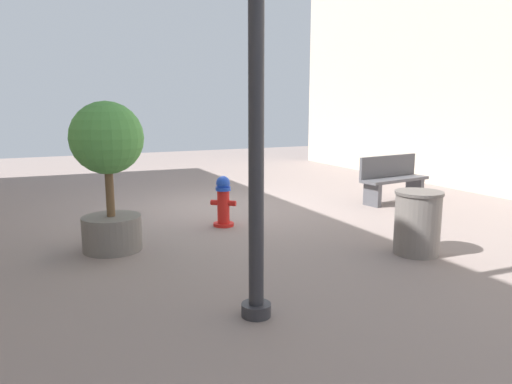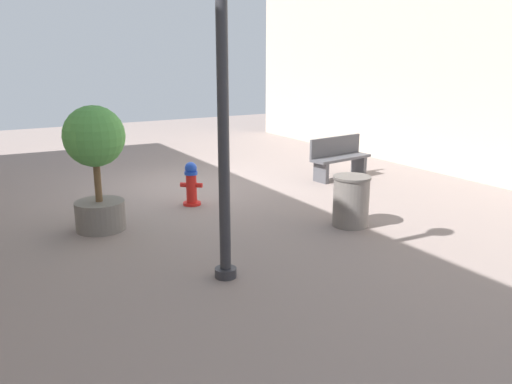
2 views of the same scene
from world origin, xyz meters
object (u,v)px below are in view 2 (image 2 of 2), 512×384
object	(u,v)px
planter_tree	(96,157)
street_lamp	(222,62)
bench_near	(339,157)
trash_bin	(351,201)
fire_hydrant	(191,184)

from	to	relation	value
planter_tree	street_lamp	bearing A→B (deg)	108.45
bench_near	trash_bin	distance (m)	3.48
bench_near	planter_tree	bearing A→B (deg)	9.25
bench_near	trash_bin	world-z (taller)	bench_near
planter_tree	trash_bin	xyz separation A→B (m)	(-3.63, 1.89, -0.78)
fire_hydrant	bench_near	bearing A→B (deg)	-174.84
fire_hydrant	planter_tree	size ratio (longest dim) A/B	0.41
fire_hydrant	bench_near	xyz separation A→B (m)	(-3.82, -0.34, 0.08)
bench_near	street_lamp	world-z (taller)	street_lamp
planter_tree	trash_bin	world-z (taller)	planter_tree
trash_bin	street_lamp	bearing A→B (deg)	16.40
fire_hydrant	trash_bin	size ratio (longest dim) A/B	0.98
bench_near	street_lamp	bearing A→B (deg)	37.21
bench_near	street_lamp	distance (m)	6.37
trash_bin	planter_tree	bearing A→B (deg)	-27.52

